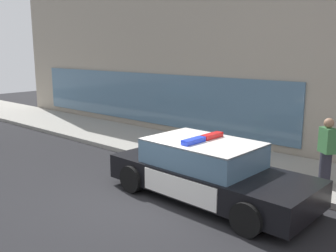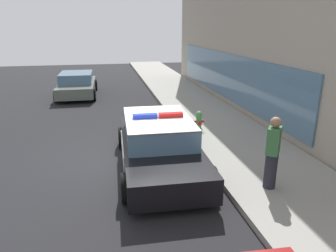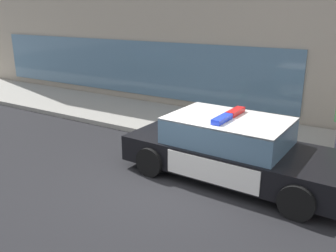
# 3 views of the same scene
# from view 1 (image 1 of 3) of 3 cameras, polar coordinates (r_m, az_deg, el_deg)

# --- Properties ---
(ground) EXTENTS (48.00, 48.00, 0.00)m
(ground) POSITION_cam_1_polar(r_m,az_deg,el_deg) (8.99, -3.78, -11.25)
(ground) COLOR black
(sidewalk) EXTENTS (48.00, 3.13, 0.15)m
(sidewalk) POSITION_cam_1_polar(r_m,az_deg,el_deg) (11.94, 9.92, -5.21)
(sidewalk) COLOR gray
(sidewalk) RESTS_ON ground
(storefront_building) EXTENTS (23.44, 12.03, 9.60)m
(storefront_building) POSITION_cam_1_polar(r_m,az_deg,el_deg) (19.47, 15.44, 15.01)
(storefront_building) COLOR gray
(storefront_building) RESTS_ON ground
(police_cruiser) EXTENTS (5.02, 2.30, 1.49)m
(police_cruiser) POSITION_cam_1_polar(r_m,az_deg,el_deg) (8.95, 5.95, -6.73)
(police_cruiser) COLOR black
(police_cruiser) RESTS_ON ground
(fire_hydrant) EXTENTS (0.34, 0.39, 0.73)m
(fire_hydrant) POSITION_cam_1_polar(r_m,az_deg,el_deg) (11.77, 1.95, -3.12)
(fire_hydrant) COLOR #4C994C
(fire_hydrant) RESTS_ON sidewalk
(pedestrian_on_sidewalk) EXTENTS (0.47, 0.45, 1.71)m
(pedestrian_on_sidewalk) POSITION_cam_1_polar(r_m,az_deg,el_deg) (10.00, 22.91, -3.67)
(pedestrian_on_sidewalk) COLOR #23232D
(pedestrian_on_sidewalk) RESTS_ON sidewalk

